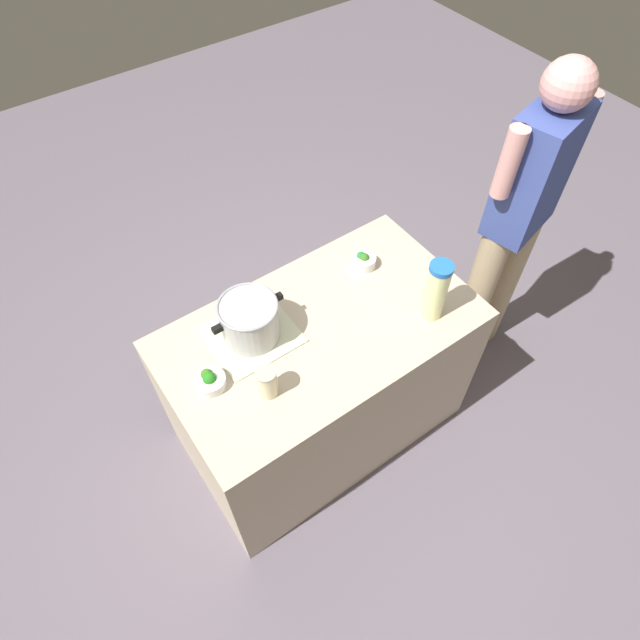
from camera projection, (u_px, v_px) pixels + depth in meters
ground_plane at (320, 423)px, 2.89m from camera, size 8.00×8.00×0.00m
counter_slab at (320, 381)px, 2.55m from camera, size 1.31×0.74×0.85m
dish_cloth at (252, 334)px, 2.19m from camera, size 0.34×0.32×0.01m
cooking_pot at (249, 320)px, 2.11m from camera, size 0.31×0.24×0.18m
lemonade_pitcher at (436, 290)px, 2.15m from camera, size 0.09×0.09×0.29m
mason_jar at (267, 382)px, 1.98m from camera, size 0.08×0.08×0.14m
broccoli_bowl_front at (364, 261)px, 2.40m from camera, size 0.10×0.10×0.07m
broccoli_bowl_center at (210, 380)px, 2.03m from camera, size 0.12×0.12×0.07m
person_cook at (517, 220)px, 2.48m from camera, size 0.50×0.27×1.69m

